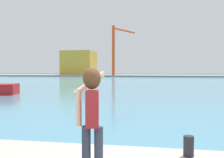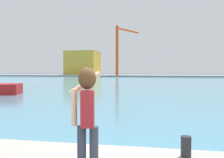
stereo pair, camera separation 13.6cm
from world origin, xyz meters
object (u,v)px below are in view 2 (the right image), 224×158
Objects in this scene: harbor_bollard at (186,147)px; port_crane at (120,45)px; person_photographer at (87,111)px; warehouse_left at (83,63)px.

harbor_bollard is 86.30m from port_crane.
port_crane is (-15.27, 84.32, 10.22)m from harbor_bollard.
harbor_bollard is at bearing -63.04° from person_photographer.
warehouse_left is 0.68× the size of port_crane.
warehouse_left is at bearing 108.76° from harbor_bollard.
warehouse_left reaches higher than harbor_bollard.
person_photographer is at bearing -140.24° from harbor_bollard.
person_photographer is 0.15× the size of warehouse_left.
warehouse_left is at bearing 4.80° from person_photographer.
port_crane reaches higher than warehouse_left.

